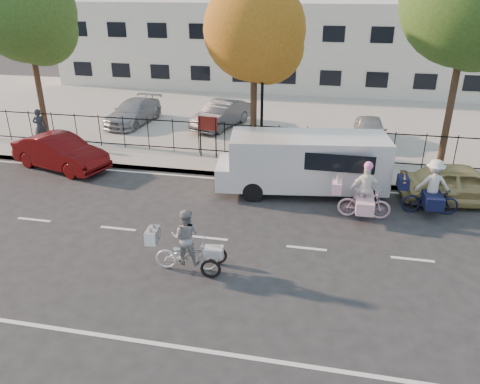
% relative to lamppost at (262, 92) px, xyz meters
% --- Properties ---
extents(ground, '(120.00, 120.00, 0.00)m').
position_rel_lamppost_xyz_m(ground, '(-0.50, -6.80, -3.11)').
color(ground, '#333334').
extents(road_markings, '(60.00, 9.52, 0.01)m').
position_rel_lamppost_xyz_m(road_markings, '(-0.50, -6.80, -3.11)').
color(road_markings, silver).
rests_on(road_markings, ground).
extents(curb, '(60.00, 0.10, 0.15)m').
position_rel_lamppost_xyz_m(curb, '(-0.50, -1.75, -3.04)').
color(curb, '#A8A399').
rests_on(curb, ground).
extents(sidewalk, '(60.00, 2.20, 0.15)m').
position_rel_lamppost_xyz_m(sidewalk, '(-0.50, -0.70, -3.04)').
color(sidewalk, '#A8A399').
rests_on(sidewalk, ground).
extents(parking_lot, '(60.00, 15.60, 0.15)m').
position_rel_lamppost_xyz_m(parking_lot, '(-0.50, 8.20, -3.04)').
color(parking_lot, '#A8A399').
rests_on(parking_lot, ground).
extents(iron_fence, '(58.00, 0.06, 1.50)m').
position_rel_lamppost_xyz_m(iron_fence, '(-0.50, 0.40, -2.21)').
color(iron_fence, black).
rests_on(iron_fence, sidewalk).
extents(building, '(34.00, 10.00, 6.00)m').
position_rel_lamppost_xyz_m(building, '(-0.50, 18.20, -0.11)').
color(building, silver).
rests_on(building, ground).
extents(lamppost, '(0.36, 0.36, 4.33)m').
position_rel_lamppost_xyz_m(lamppost, '(0.00, 0.00, 0.00)').
color(lamppost, black).
rests_on(lamppost, sidewalk).
extents(street_sign, '(0.85, 0.06, 1.80)m').
position_rel_lamppost_xyz_m(street_sign, '(-2.35, 0.00, -1.70)').
color(street_sign, black).
rests_on(street_sign, sidewalk).
extents(zebra_trike, '(2.10, 0.87, 1.80)m').
position_rel_lamppost_xyz_m(zebra_trike, '(-0.63, -8.56, -2.42)').
color(zebra_trike, silver).
rests_on(zebra_trike, ground).
extents(unicorn_bike, '(1.96, 1.35, 2.00)m').
position_rel_lamppost_xyz_m(unicorn_bike, '(4.15, -4.41, -2.37)').
color(unicorn_bike, '#EDB4C6').
rests_on(unicorn_bike, ground).
extents(bull_bike, '(2.09, 1.43, 1.93)m').
position_rel_lamppost_xyz_m(bull_bike, '(6.36, -3.60, -2.34)').
color(bull_bike, '#0F1534').
rests_on(bull_bike, ground).
extents(white_van, '(6.40, 2.86, 2.19)m').
position_rel_lamppost_xyz_m(white_van, '(2.05, -2.67, -1.90)').
color(white_van, white).
rests_on(white_van, ground).
extents(red_sedan, '(4.58, 2.72, 1.43)m').
position_rel_lamppost_xyz_m(red_sedan, '(-8.13, -2.30, -2.40)').
color(red_sedan, '#500909').
rests_on(red_sedan, ground).
extents(gold_sedan, '(4.42, 2.24, 1.44)m').
position_rel_lamppost_xyz_m(gold_sedan, '(7.57, -2.55, -2.39)').
color(gold_sedan, tan).
rests_on(gold_sedan, ground).
extents(pedestrian, '(0.70, 0.53, 1.73)m').
position_rel_lamppost_xyz_m(pedestrian, '(-10.52, 0.00, -2.10)').
color(pedestrian, black).
rests_on(pedestrian, sidewalk).
extents(lot_car_a, '(2.12, 4.44, 1.25)m').
position_rel_lamppost_xyz_m(lot_car_a, '(-7.76, 4.37, -2.34)').
color(lot_car_a, '#9B9DA2').
rests_on(lot_car_a, parking_lot).
extents(lot_car_c, '(2.63, 4.37, 1.36)m').
position_rel_lamppost_xyz_m(lot_car_c, '(-2.91, 4.64, -2.28)').
color(lot_car_c, '#44464B').
rests_on(lot_car_c, parking_lot).
extents(lot_car_d, '(1.57, 3.57, 1.20)m').
position_rel_lamppost_xyz_m(lot_car_d, '(4.71, 3.53, -2.36)').
color(lot_car_d, '#97999E').
rests_on(lot_car_d, parking_lot).
extents(tree_west, '(4.49, 4.49, 8.24)m').
position_rel_lamppost_xyz_m(tree_west, '(-10.90, 1.25, 2.66)').
color(tree_west, '#442D1D').
rests_on(tree_west, ground).
extents(tree_mid, '(4.12, 4.12, 7.55)m').
position_rel_lamppost_xyz_m(tree_mid, '(-0.30, 0.56, 2.17)').
color(tree_mid, '#442D1D').
rests_on(tree_mid, ground).
extents(tree_east, '(5.04, 5.04, 9.24)m').
position_rel_lamppost_xyz_m(tree_east, '(7.60, 0.83, 3.36)').
color(tree_east, '#442D1D').
rests_on(tree_east, ground).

